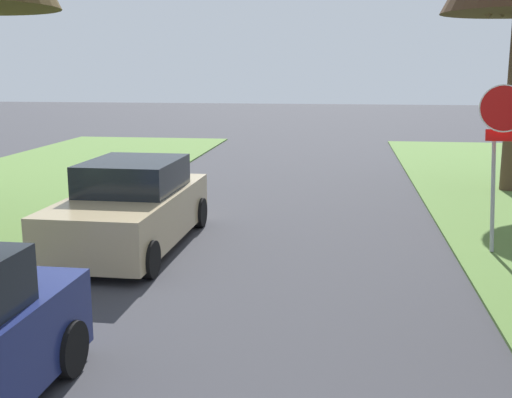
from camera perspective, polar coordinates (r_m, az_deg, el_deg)
name	(u,v)px	position (r m, az deg, el deg)	size (l,w,h in m)	color
stop_sign_far	(501,132)	(11.58, 21.10, 5.59)	(0.81, 0.72, 2.91)	#9EA0A5
parked_sedan_tan	(131,208)	(11.77, -11.11, -0.77)	(2.00, 4.43, 1.57)	tan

